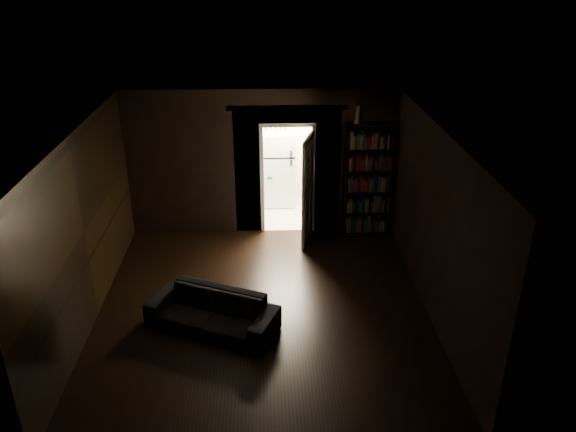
% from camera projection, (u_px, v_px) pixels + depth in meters
% --- Properties ---
extents(ground, '(5.50, 5.50, 0.00)m').
position_uv_depth(ground, '(263.00, 310.00, 8.61)').
color(ground, black).
rests_on(ground, ground).
extents(room_walls, '(5.02, 5.61, 2.84)m').
position_uv_depth(room_walls, '(260.00, 183.00, 8.87)').
color(room_walls, black).
rests_on(room_walls, ground).
extents(kitchen_alcove, '(2.20, 1.80, 2.60)m').
position_uv_depth(kitchen_alcove, '(285.00, 154.00, 11.62)').
color(kitchen_alcove, beige).
rests_on(kitchen_alcove, ground).
extents(sofa, '(2.05, 1.51, 0.72)m').
position_uv_depth(sofa, '(212.00, 307.00, 8.06)').
color(sofa, black).
rests_on(sofa, ground).
extents(bookshelf, '(0.95, 0.54, 2.20)m').
position_uv_depth(bookshelf, '(368.00, 181.00, 10.53)').
color(bookshelf, black).
rests_on(bookshelf, ground).
extents(refrigerator, '(0.88, 0.84, 1.65)m').
position_uv_depth(refrigerator, '(277.00, 167.00, 11.99)').
color(refrigerator, white).
rests_on(refrigerator, ground).
extents(door, '(0.28, 0.83, 2.05)m').
position_uv_depth(door, '(308.00, 190.00, 10.31)').
color(door, silver).
rests_on(door, ground).
extents(figurine, '(0.13, 0.13, 0.33)m').
position_uv_depth(figurine, '(358.00, 114.00, 10.02)').
color(figurine, silver).
rests_on(figurine, bookshelf).
extents(bottles, '(0.59, 0.26, 0.24)m').
position_uv_depth(bottles, '(273.00, 126.00, 11.48)').
color(bottles, black).
rests_on(bottles, refrigerator).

